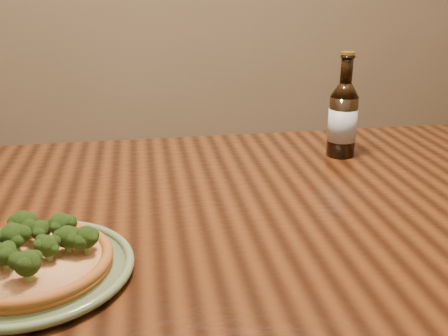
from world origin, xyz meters
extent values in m
cube|color=#42210E|center=(0.00, 0.10, 0.73)|extent=(1.60, 0.90, 0.04)
cylinder|color=#627752|center=(-0.38, -0.11, 0.76)|extent=(0.28, 0.28, 0.01)
torus|color=#627752|center=(-0.38, -0.11, 0.76)|extent=(0.31, 0.31, 0.01)
torus|color=#627752|center=(-0.38, -0.11, 0.76)|extent=(0.24, 0.24, 0.01)
cylinder|color=#9E5A23|center=(-0.38, -0.11, 0.77)|extent=(0.24, 0.24, 0.01)
torus|color=#9E5A23|center=(-0.38, -0.11, 0.78)|extent=(0.24, 0.24, 0.02)
cylinder|color=#DEC788|center=(-0.38, -0.11, 0.78)|extent=(0.21, 0.21, 0.01)
sphere|color=#2F5019|center=(-0.35, -0.12, 0.80)|extent=(0.05, 0.05, 0.03)
sphere|color=#2F5019|center=(-0.41, -0.09, 0.81)|extent=(0.05, 0.05, 0.04)
sphere|color=#2F5019|center=(-0.37, -0.07, 0.80)|extent=(0.04, 0.04, 0.03)
sphere|color=#2F5019|center=(-0.33, -0.10, 0.80)|extent=(0.04, 0.04, 0.03)
sphere|color=#2F5019|center=(-0.37, -0.17, 0.81)|extent=(0.05, 0.05, 0.04)
sphere|color=#2F5019|center=(-0.30, -0.11, 0.80)|extent=(0.05, 0.05, 0.03)
sphere|color=#2F5019|center=(-0.40, -0.05, 0.81)|extent=(0.05, 0.05, 0.04)
sphere|color=#2F5019|center=(-0.34, -0.06, 0.81)|extent=(0.04, 0.04, 0.04)
sphere|color=#2F5019|center=(-0.41, -0.14, 0.80)|extent=(0.04, 0.04, 0.03)
cylinder|color=black|center=(0.28, 0.34, 0.82)|extent=(0.07, 0.07, 0.15)
cone|color=black|center=(0.28, 0.34, 0.92)|extent=(0.07, 0.07, 0.03)
cylinder|color=black|center=(0.28, 0.34, 0.97)|extent=(0.03, 0.03, 0.07)
torus|color=black|center=(0.28, 0.34, 0.99)|extent=(0.04, 0.04, 0.01)
cylinder|color=#A58C33|center=(0.28, 0.34, 1.00)|extent=(0.03, 0.03, 0.01)
cylinder|color=#ADBFD1|center=(0.28, 0.34, 0.83)|extent=(0.07, 0.07, 0.08)
camera|label=1|loc=(-0.21, -0.84, 1.18)|focal=42.00mm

